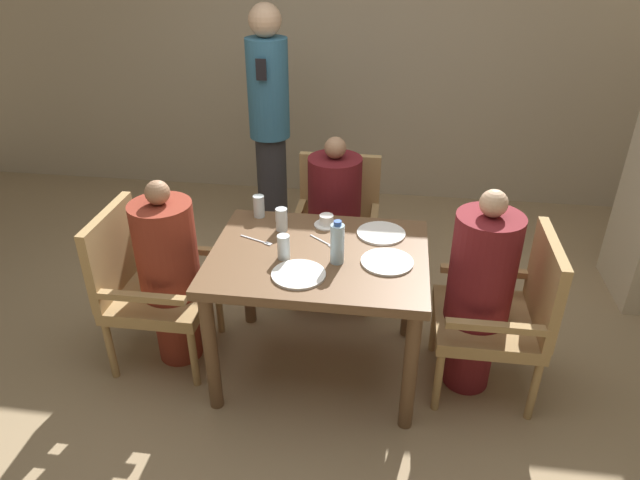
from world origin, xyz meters
The scene contains 22 objects.
ground_plane centered at (0.00, 0.00, 0.00)m, with size 16.00×16.00×0.00m, color #9E8460.
wall_back centered at (0.00, 2.39, 1.40)m, with size 8.00×0.06×2.80m.
dining_table centered at (0.00, 0.00, 0.63)m, with size 1.08×0.84×0.74m.
chair_left_side centered at (-0.94, 0.00, 0.48)m, with size 0.52×0.52×0.88m.
diner_in_left_chair centered at (-0.80, 0.00, 0.55)m, with size 0.32×0.32×1.08m.
chair_far_side centered at (0.00, 0.82, 0.48)m, with size 0.52×0.52×0.88m.
diner_in_far_chair centered at (0.00, 0.68, 0.57)m, with size 0.32×0.32×1.10m.
chair_right_side centered at (0.94, 0.00, 0.48)m, with size 0.52×0.52×0.88m.
diner_in_right_chair centered at (0.80, 0.00, 0.58)m, with size 0.32×0.32×1.13m.
standing_host centered at (-0.57, 1.49, 0.92)m, with size 0.29×0.33×1.71m.
plate_main_left centered at (-0.06, -0.22, 0.74)m, with size 0.25×0.25×0.01m.
plate_main_right centered at (0.30, 0.24, 0.74)m, with size 0.25×0.25×0.01m.
plate_dessert_center centered at (0.34, -0.05, 0.74)m, with size 0.25×0.25×0.01m.
teacup_with_saucer centered at (0.00, 0.29, 0.76)m, with size 0.13×0.13×0.06m.
water_bottle centered at (0.10, -0.07, 0.84)m, with size 0.07×0.07×0.22m.
glass_tall_near centered at (-0.16, -0.07, 0.80)m, with size 0.06×0.06×0.12m.
glass_tall_mid centered at (-0.38, 0.35, 0.80)m, with size 0.06×0.06×0.12m.
glass_tall_far centered at (-0.23, 0.21, 0.80)m, with size 0.06×0.06×0.12m.
salt_shaker centered at (-0.27, 0.31, 0.77)m, with size 0.03×0.03×0.07m.
pepper_shaker centered at (-0.23, 0.31, 0.77)m, with size 0.03×0.03×0.07m.
fork_beside_plate centered at (-0.32, 0.07, 0.74)m, with size 0.18×0.09×0.00m.
knife_beside_plate centered at (0.02, 0.10, 0.74)m, with size 0.17×0.14×0.00m.
Camera 1 is at (0.34, -2.41, 2.18)m, focal length 32.00 mm.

